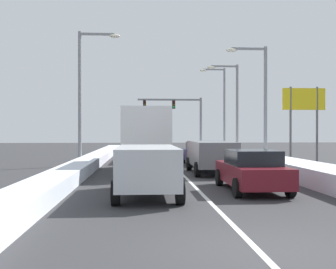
# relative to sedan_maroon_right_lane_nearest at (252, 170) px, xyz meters

# --- Properties ---
(ground_plane) EXTENTS (120.00, 120.00, 0.00)m
(ground_plane) POSITION_rel_sedan_maroon_right_lane_nearest_xyz_m (-1.92, 8.71, -0.76)
(ground_plane) COLOR #333335
(lane_stripe_between_right_lane_and_center_lane) EXTENTS (0.14, 43.98, 0.01)m
(lane_stripe_between_right_lane_and_center_lane) POSITION_rel_sedan_maroon_right_lane_nearest_xyz_m (-1.92, 12.71, -0.76)
(lane_stripe_between_right_lane_and_center_lane) COLOR silver
(lane_stripe_between_right_lane_and_center_lane) RESTS_ON ground
(snow_bank_right_shoulder) EXTENTS (2.08, 43.98, 0.75)m
(snow_bank_right_shoulder) POSITION_rel_sedan_maroon_right_lane_nearest_xyz_m (3.38, 12.71, -0.39)
(snow_bank_right_shoulder) COLOR silver
(snow_bank_right_shoulder) RESTS_ON ground
(snow_bank_left_shoulder) EXTENTS (1.33, 43.98, 0.60)m
(snow_bank_left_shoulder) POSITION_rel_sedan_maroon_right_lane_nearest_xyz_m (-7.22, 12.71, -0.46)
(snow_bank_left_shoulder) COLOR silver
(snow_bank_left_shoulder) RESTS_ON ground
(sedan_maroon_right_lane_nearest) EXTENTS (2.00, 4.50, 1.51)m
(sedan_maroon_right_lane_nearest) POSITION_rel_sedan_maroon_right_lane_nearest_xyz_m (0.00, 0.00, 0.00)
(sedan_maroon_right_lane_nearest) COLOR maroon
(sedan_maroon_right_lane_nearest) RESTS_ON ground
(suv_gray_right_lane_second) EXTENTS (2.16, 4.90, 1.67)m
(suv_gray_right_lane_second) POSITION_rel_sedan_maroon_right_lane_nearest_xyz_m (-0.39, 6.36, 0.25)
(suv_gray_right_lane_second) COLOR slate
(suv_gray_right_lane_second) RESTS_ON ground
(sedan_navy_right_lane_third) EXTENTS (2.00, 4.50, 1.51)m
(sedan_navy_right_lane_third) POSITION_rel_sedan_maroon_right_lane_nearest_xyz_m (-0.16, 12.13, 0.00)
(sedan_navy_right_lane_third) COLOR navy
(sedan_navy_right_lane_third) RESTS_ON ground
(suv_silver_center_lane_nearest) EXTENTS (2.16, 4.90, 1.67)m
(suv_silver_center_lane_nearest) POSITION_rel_sedan_maroon_right_lane_nearest_xyz_m (-3.84, -0.94, 0.25)
(suv_silver_center_lane_nearest) COLOR #B7BABF
(suv_silver_center_lane_nearest) RESTS_ON ground
(box_truck_center_lane_second) EXTENTS (2.53, 7.20, 3.36)m
(box_truck_center_lane_second) POSITION_rel_sedan_maroon_right_lane_nearest_xyz_m (-3.80, 7.23, 1.14)
(box_truck_center_lane_second) COLOR #38383D
(box_truck_center_lane_second) RESTS_ON ground
(suv_red_center_lane_third) EXTENTS (2.16, 4.90, 1.67)m
(suv_red_center_lane_third) POSITION_rel_sedan_maroon_right_lane_nearest_xyz_m (-3.63, 15.11, 0.25)
(suv_red_center_lane_third) COLOR maroon
(suv_red_center_lane_third) RESTS_ON ground
(traffic_light_gantry) EXTENTS (7.54, 0.47, 6.20)m
(traffic_light_gantry) POSITION_rel_sedan_maroon_right_lane_nearest_xyz_m (0.65, 32.69, 3.73)
(traffic_light_gantry) COLOR slate
(traffic_light_gantry) RESTS_ON ground
(street_lamp_right_near) EXTENTS (2.66, 0.36, 7.59)m
(street_lamp_right_near) POSITION_rel_sedan_maroon_right_lane_nearest_xyz_m (3.47, 10.71, 3.82)
(street_lamp_right_near) COLOR gray
(street_lamp_right_near) RESTS_ON ground
(street_lamp_right_mid) EXTENTS (2.66, 0.36, 7.77)m
(street_lamp_right_mid) POSITION_rel_sedan_maroon_right_lane_nearest_xyz_m (3.57, 18.71, 3.92)
(street_lamp_right_mid) COLOR gray
(street_lamp_right_mid) RESTS_ON ground
(street_lamp_right_far) EXTENTS (2.66, 0.36, 8.74)m
(street_lamp_right_far) POSITION_rel_sedan_maroon_right_lane_nearest_xyz_m (4.18, 26.70, 4.42)
(street_lamp_right_far) COLOR gray
(street_lamp_right_far) RESTS_ON ground
(street_lamp_left_mid) EXTENTS (2.66, 0.36, 8.55)m
(street_lamp_left_mid) POSITION_rel_sedan_maroon_right_lane_nearest_xyz_m (-7.57, 11.49, 4.33)
(street_lamp_left_mid) COLOR gray
(street_lamp_left_mid) RESTS_ON ground
(roadside_sign_right) EXTENTS (3.20, 0.16, 5.50)m
(roadside_sign_right) POSITION_rel_sedan_maroon_right_lane_nearest_xyz_m (7.92, 14.54, 3.25)
(roadside_sign_right) COLOR #59595B
(roadside_sign_right) RESTS_ON ground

